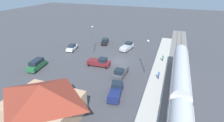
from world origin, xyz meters
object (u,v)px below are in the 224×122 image
sedan_black (105,41)px  light_pole_near_platform (147,53)px  pedestrian_on_platform (163,57)px  pickup_maroon (99,62)px  station_building (43,102)px  pickup_silver (127,47)px  light_pole_lot_center (93,36)px  suv_green (37,64)px  pedestrian_waiting_far (159,75)px  passenger_train (180,108)px  pickup_charcoal (121,72)px  sedan_white (72,47)px  pickup_navy (116,91)px

sedan_black → light_pole_near_platform: size_ratio=0.63×
pedestrian_on_platform → pickup_maroon: pickup_maroon is taller
station_building → pickup_silver: (-3.71, -30.29, -2.01)m
pedestrian_on_platform → light_pole_near_platform: 8.38m
sedan_black → light_pole_lot_center: light_pole_lot_center is taller
sedan_black → suv_green: 22.66m
sedan_black → pickup_silver: (-8.08, 2.63, 0.15)m
pedestrian_waiting_far → sedan_black: size_ratio=0.36×
passenger_train → sedan_black: passenger_train is taller
pedestrian_waiting_far → pickup_silver: pickup_silver is taller
pickup_charcoal → sedan_white: size_ratio=1.15×
pedestrian_waiting_far → pickup_maroon: pickup_maroon is taller
pedestrian_on_platform → pickup_navy: (6.44, 16.80, -0.25)m
suv_green → pickup_maroon: bearing=-153.6°
passenger_train → pickup_maroon: size_ratio=7.14×
suv_green → pickup_maroon: (-12.75, -6.32, -0.12)m
sedan_black → pickup_navy: bearing=116.7°
pickup_maroon → pickup_charcoal: bearing=155.1°
light_pole_near_platform → passenger_train: bearing=117.7°
pickup_navy → pickup_silver: same height
suv_green → pickup_navy: 20.44m
pickup_charcoal → pickup_maroon: (6.23, -2.89, 0.00)m
passenger_train → pedestrian_waiting_far: 11.70m
pickup_silver → light_pole_near_platform: (-7.49, 11.82, 3.79)m
station_building → pedestrian_waiting_far: station_building is taller
pedestrian_on_platform → pickup_navy: size_ratio=0.30×
sedan_black → pickup_charcoal: bearing=121.7°
pickup_silver → pickup_charcoal: bearing=100.8°
station_building → pedestrian_on_platform: bearing=-119.3°
pedestrian_waiting_far → pickup_navy: 10.14m
suv_green → light_pole_near_platform: light_pole_near_platform is taller
pedestrian_on_platform → pickup_navy: bearing=69.0°
passenger_train → pickup_silver: 28.64m
sedan_white → light_pole_near_platform: light_pole_near_platform is taller
sedan_white → light_pole_lot_center: light_pole_lot_center is taller
suv_green → pedestrian_waiting_far: bearing=-169.8°
pedestrian_on_platform → sedan_white: bearing=2.3°
pickup_maroon → light_pole_near_platform: (-10.83, -0.43, 3.79)m
sedan_white → pickup_maroon: bearing=151.1°
pickup_maroon → light_pole_near_platform: bearing=-177.7°
station_building → pickup_navy: (-7.83, -8.63, -2.01)m
suv_green → light_pole_near_platform: size_ratio=0.67×
pedestrian_waiting_far → pickup_silver: bearing=-52.7°
pedestrian_waiting_far → suv_green: (26.59, 4.78, -0.13)m
light_pole_lot_center → pedestrian_waiting_far: bearing=155.6°
pickup_silver → sedan_white: bearing=21.5°
sedan_black → sedan_white: 10.90m
station_building → light_pole_near_platform: light_pole_near_platform is taller
pickup_navy → light_pole_near_platform: 11.07m
pickup_maroon → suv_green: bearing=26.4°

